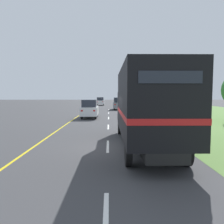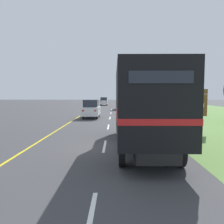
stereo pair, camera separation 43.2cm
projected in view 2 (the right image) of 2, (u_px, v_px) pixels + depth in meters
The scene contains 16 objects.
ground_plane at pixel (104, 147), 10.84m from camera, with size 200.00×200.00×0.00m, color #3D3D3F.
grass_shoulder at pixel (214, 114), 28.91m from camera, with size 20.00×67.90×0.01m, color #608942.
edge_line_yellow at pixel (83, 114), 29.11m from camera, with size 0.12×67.90×0.01m, color yellow.
centre_dash_nearest at pixel (90, 221), 4.50m from camera, with size 0.12×2.60×0.01m, color white.
centre_dash_near at pixel (105, 146), 11.08m from camera, with size 0.12×2.60×0.01m, color white.
centre_dash_mid_a at pixel (108, 127), 17.65m from camera, with size 0.12×2.60×0.01m, color white.
centre_dash_mid_b at pixel (110, 118), 24.23m from camera, with size 0.12×2.60×0.01m, color white.
centre_dash_far at pixel (111, 113), 30.81m from camera, with size 0.12×2.60×0.01m, color white.
centre_dash_farthest at pixel (112, 110), 37.39m from camera, with size 0.12×2.60×0.01m, color white.
horse_trailer_truck at pixel (142, 106), 10.33m from camera, with size 2.49×8.78×3.76m.
lead_car_white at pixel (91, 109), 24.46m from camera, with size 1.80×4.36×2.04m.
lead_car_grey_ahead at pixel (121, 104), 37.73m from camera, with size 1.80×4.39×2.10m.
lead_car_white_ahead at pixel (104, 101), 52.85m from camera, with size 1.80×3.90×1.95m.
highway_sign at pixel (192, 106), 14.57m from camera, with size 2.04×0.09×2.97m.
roadside_tree_mid at pixel (184, 93), 28.53m from camera, with size 2.81×2.81×4.21m.
delineator_post at pixel (190, 135), 11.34m from camera, with size 0.08×0.08×0.95m.
Camera 2 is at (0.51, -10.66, 2.61)m, focal length 35.00 mm.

